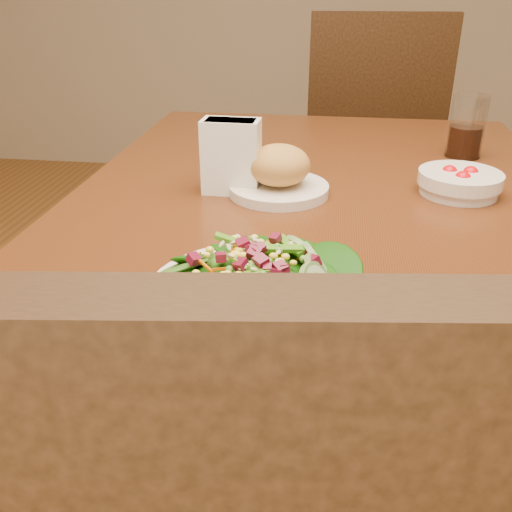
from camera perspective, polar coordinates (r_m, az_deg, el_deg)
name	(u,v)px	position (r m, az deg, el deg)	size (l,w,h in m)	color
dining_table	(318,265)	(1.00, 6.17, -0.92)	(0.90, 1.40, 0.75)	#502913
chair_far	(368,154)	(2.08, 11.13, 10.00)	(0.49, 0.49, 1.00)	#341E0F
salad_plate	(261,285)	(0.67, 0.53, -2.94)	(0.26, 0.26, 0.07)	silver
bread_plate	(279,174)	(1.02, 2.31, 8.16)	(0.18, 0.18, 0.09)	silver
tomato_bowl	(460,182)	(1.08, 19.68, 6.96)	(0.15, 0.15, 0.05)	silver
drinking_glass	(466,131)	(1.31, 20.28, 11.67)	(0.07, 0.07, 0.13)	silver
napkin_holder	(231,155)	(1.02, -2.49, 10.09)	(0.10, 0.06, 0.13)	white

